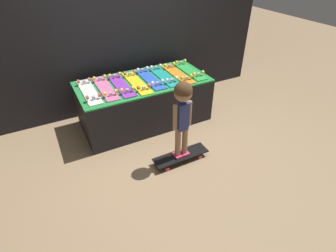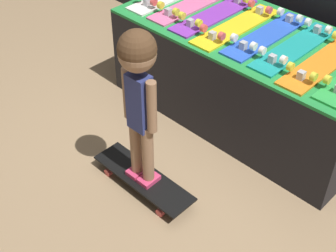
{
  "view_description": "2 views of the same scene",
  "coord_description": "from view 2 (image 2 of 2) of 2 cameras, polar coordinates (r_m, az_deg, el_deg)",
  "views": [
    {
      "loc": [
        -1.29,
        -2.66,
        2.32
      ],
      "look_at": [
        0.01,
        -0.17,
        0.36
      ],
      "focal_mm": 28.0,
      "sensor_mm": 36.0,
      "label": 1
    },
    {
      "loc": [
        1.59,
        -1.84,
        2.21
      ],
      "look_at": [
        0.01,
        -0.23,
        0.34
      ],
      "focal_mm": 50.0,
      "sensor_mm": 36.0,
      "label": 2
    }
  ],
  "objects": [
    {
      "name": "skateboard_yellow_on_rack",
      "position": [
        3.31,
        8.37,
        12.06
      ],
      "size": [
        0.18,
        0.79,
        0.09
      ],
      "color": "yellow",
      "rests_on": "display_rack"
    },
    {
      "name": "skateboard_purple_on_rack",
      "position": [
        3.45,
        5.71,
        13.49
      ],
      "size": [
        0.18,
        0.79,
        0.09
      ],
      "color": "purple",
      "rests_on": "display_rack"
    },
    {
      "name": "skateboard_blue_on_rack",
      "position": [
        3.23,
        11.97,
        10.88
      ],
      "size": [
        0.18,
        0.79,
        0.09
      ],
      "color": "blue",
      "rests_on": "display_rack"
    },
    {
      "name": "child",
      "position": [
        2.5,
        -3.61,
        5.32
      ],
      "size": [
        0.25,
        0.21,
        1.02
      ],
      "rotation": [
        0.0,
        0.0,
        0.02
      ],
      "color": "#E03D6B",
      "rests_on": "skateboard_on_floor"
    },
    {
      "name": "skateboard_pink_on_rack",
      "position": [
        3.59,
        3.05,
        14.7
      ],
      "size": [
        0.18,
        0.79,
        0.09
      ],
      "color": "pink",
      "rests_on": "display_rack"
    },
    {
      "name": "skateboard_on_floor",
      "position": [
        2.97,
        -3.04,
        -6.41
      ],
      "size": [
        0.73,
        0.21,
        0.09
      ],
      "color": "black",
      "rests_on": "ground_plane"
    },
    {
      "name": "skateboard_orange_on_rack",
      "position": [
        3.02,
        18.46,
        7.47
      ],
      "size": [
        0.18,
        0.79,
        0.09
      ],
      "color": "orange",
      "rests_on": "display_rack"
    },
    {
      "name": "ground_plane",
      "position": [
        3.29,
        2.69,
        -2.74
      ],
      "size": [
        16.0,
        16.0,
        0.0
      ],
      "primitive_type": "plane",
      "color": "#9E7F5B"
    },
    {
      "name": "skateboard_teal_on_rack",
      "position": [
        3.13,
        15.26,
        9.33
      ],
      "size": [
        0.18,
        0.79,
        0.09
      ],
      "color": "teal",
      "rests_on": "display_rack"
    },
    {
      "name": "display_rack",
      "position": [
        3.45,
        9.57,
        6.27
      ],
      "size": [
        1.89,
        0.91,
        0.69
      ],
      "color": "black",
      "rests_on": "ground_plane"
    }
  ]
}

